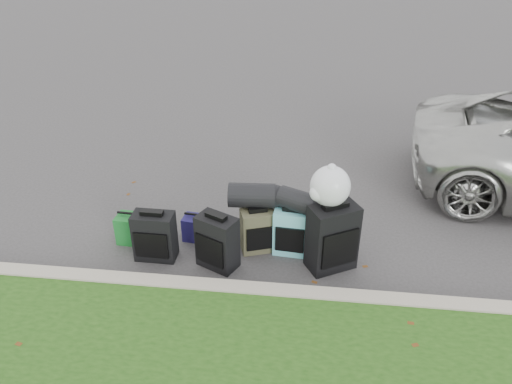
# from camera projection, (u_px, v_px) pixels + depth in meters

# --- Properties ---
(ground) EXTENTS (120.00, 120.00, 0.00)m
(ground) POSITION_uv_depth(u_px,v_px,m) (262.00, 241.00, 5.91)
(ground) COLOR #383535
(ground) RESTS_ON ground
(curb) EXTENTS (120.00, 0.18, 0.15)m
(curb) POSITION_uv_depth(u_px,v_px,m) (252.00, 293.00, 5.01)
(curb) COLOR #9E937F
(curb) RESTS_ON ground
(suitcase_small_black) EXTENTS (0.45, 0.25, 0.56)m
(suitcase_small_black) POSITION_uv_depth(u_px,v_px,m) (155.00, 236.00, 5.51)
(suitcase_small_black) COLOR black
(suitcase_small_black) RESTS_ON ground
(suitcase_large_black_left) EXTENTS (0.50, 0.42, 0.62)m
(suitcase_large_black_left) POSITION_uv_depth(u_px,v_px,m) (217.00, 242.00, 5.37)
(suitcase_large_black_left) COLOR black
(suitcase_large_black_left) RESTS_ON ground
(suitcase_olive) EXTENTS (0.43, 0.34, 0.51)m
(suitcase_olive) POSITION_uv_depth(u_px,v_px,m) (258.00, 231.00, 5.65)
(suitcase_olive) COLOR #3A3926
(suitcase_olive) RESTS_ON ground
(suitcase_teal) EXTENTS (0.41, 0.26, 0.55)m
(suitcase_teal) POSITION_uv_depth(u_px,v_px,m) (291.00, 232.00, 5.60)
(suitcase_teal) COLOR #509FAA
(suitcase_teal) RESTS_ON ground
(suitcase_large_black_right) EXTENTS (0.59, 0.51, 0.76)m
(suitcase_large_black_right) POSITION_uv_depth(u_px,v_px,m) (332.00, 237.00, 5.32)
(suitcase_large_black_right) COLOR black
(suitcase_large_black_right) RESTS_ON ground
(tote_green) EXTENTS (0.32, 0.26, 0.34)m
(tote_green) POSITION_uv_depth(u_px,v_px,m) (131.00, 229.00, 5.83)
(tote_green) COLOR #176925
(tote_green) RESTS_ON ground
(tote_navy) EXTENTS (0.30, 0.25, 0.30)m
(tote_navy) POSITION_uv_depth(u_px,v_px,m) (196.00, 228.00, 5.89)
(tote_navy) COLOR #1B164E
(tote_navy) RESTS_ON ground
(duffel_left) EXTENTS (0.53, 0.31, 0.28)m
(duffel_left) POSITION_uv_depth(u_px,v_px,m) (252.00, 195.00, 5.55)
(duffel_left) COLOR black
(duffel_left) RESTS_ON suitcase_olive
(duffel_right) EXTENTS (0.49, 0.40, 0.24)m
(duffel_right) POSITION_uv_depth(u_px,v_px,m) (298.00, 201.00, 5.40)
(duffel_right) COLOR black
(duffel_right) RESTS_ON suitcase_teal
(trash_bag) EXTENTS (0.42, 0.42, 0.42)m
(trash_bag) POSITION_uv_depth(u_px,v_px,m) (330.00, 186.00, 5.09)
(trash_bag) COLOR white
(trash_bag) RESTS_ON suitcase_large_black_right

